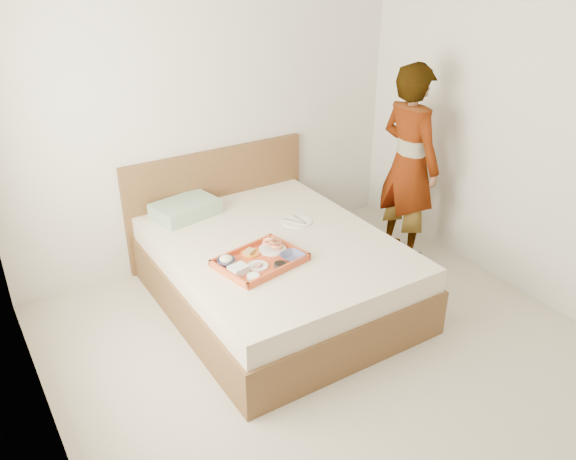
# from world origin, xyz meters

# --- Properties ---
(ground) EXTENTS (3.50, 4.00, 0.01)m
(ground) POSITION_xyz_m (0.00, 0.00, 0.00)
(ground) COLOR beige
(ground) RESTS_ON ground
(wall_back) EXTENTS (3.50, 0.01, 2.60)m
(wall_back) POSITION_xyz_m (0.00, 2.00, 1.30)
(wall_back) COLOR silver
(wall_back) RESTS_ON ground
(wall_left) EXTENTS (0.01, 4.00, 2.60)m
(wall_left) POSITION_xyz_m (-1.75, 0.00, 1.30)
(wall_left) COLOR silver
(wall_left) RESTS_ON ground
(wall_right) EXTENTS (0.01, 4.00, 2.60)m
(wall_right) POSITION_xyz_m (1.75, 0.00, 1.30)
(wall_right) COLOR silver
(wall_right) RESTS_ON ground
(bed) EXTENTS (1.65, 2.00, 0.53)m
(bed) POSITION_xyz_m (0.01, 1.00, 0.27)
(bed) COLOR brown
(bed) RESTS_ON ground
(headboard) EXTENTS (1.65, 0.06, 0.95)m
(headboard) POSITION_xyz_m (0.01, 1.97, 0.47)
(headboard) COLOR brown
(headboard) RESTS_ON ground
(pillow) EXTENTS (0.55, 0.43, 0.12)m
(pillow) POSITION_xyz_m (-0.38, 1.76, 0.59)
(pillow) COLOR #A0B29B
(pillow) RESTS_ON bed
(tray) EXTENTS (0.64, 0.52, 0.05)m
(tray) POSITION_xyz_m (-0.25, 0.77, 0.56)
(tray) COLOR #CE5D26
(tray) RESTS_ON bed
(prawn_plate) EXTENTS (0.23, 0.23, 0.01)m
(prawn_plate) POSITION_xyz_m (-0.09, 0.87, 0.55)
(prawn_plate) COLOR white
(prawn_plate) RESTS_ON tray
(navy_bowl_big) EXTENTS (0.19, 0.19, 0.04)m
(navy_bowl_big) POSITION_xyz_m (-0.05, 0.68, 0.57)
(navy_bowl_big) COLOR #131747
(navy_bowl_big) RESTS_ON tray
(sauce_dish) EXTENTS (0.10, 0.10, 0.03)m
(sauce_dish) POSITION_xyz_m (-0.18, 0.63, 0.56)
(sauce_dish) COLOR black
(sauce_dish) RESTS_ON tray
(meat_plate) EXTENTS (0.17, 0.17, 0.01)m
(meat_plate) POSITION_xyz_m (-0.30, 0.72, 0.55)
(meat_plate) COLOR white
(meat_plate) RESTS_ON tray
(bread_plate) EXTENTS (0.16, 0.16, 0.01)m
(bread_plate) POSITION_xyz_m (-0.26, 0.90, 0.55)
(bread_plate) COLOR orange
(bread_plate) RESTS_ON tray
(salad_bowl) EXTENTS (0.15, 0.15, 0.04)m
(salad_bowl) POSITION_xyz_m (-0.47, 0.86, 0.57)
(salad_bowl) COLOR #131747
(salad_bowl) RESTS_ON tray
(plastic_tub) EXTENTS (0.14, 0.12, 0.05)m
(plastic_tub) POSITION_xyz_m (-0.45, 0.72, 0.57)
(plastic_tub) COLOR silver
(plastic_tub) RESTS_ON tray
(cheese_round) EXTENTS (0.10, 0.10, 0.03)m
(cheese_round) POSITION_xyz_m (-0.40, 0.60, 0.56)
(cheese_round) COLOR white
(cheese_round) RESTS_ON tray
(dinner_plate) EXTENTS (0.28, 0.28, 0.01)m
(dinner_plate) POSITION_xyz_m (0.31, 1.18, 0.54)
(dinner_plate) COLOR white
(dinner_plate) RESTS_ON bed
(person) EXTENTS (0.42, 0.62, 1.68)m
(person) POSITION_xyz_m (1.36, 1.07, 0.84)
(person) COLOR white
(person) RESTS_ON ground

